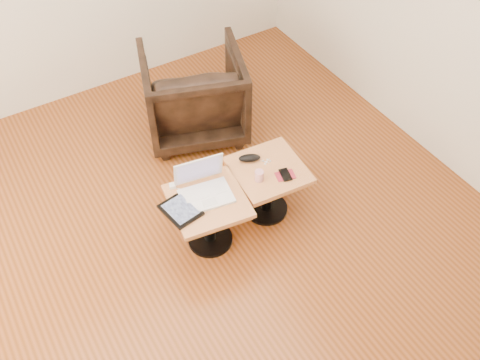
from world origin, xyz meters
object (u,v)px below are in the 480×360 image
side_table_right (268,179)px  striped_cup (259,176)px  armchair (194,94)px  side_table_left (208,210)px  laptop (204,187)px

side_table_right → striped_cup: bearing=-148.9°
striped_cup → armchair: size_ratio=0.10×
side_table_right → side_table_left: bearing=-171.7°
side_table_right → laptop: laptop is taller
side_table_left → laptop: (0.01, 0.07, 0.16)m
laptop → striped_cup: size_ratio=4.80×
striped_cup → laptop: bearing=166.1°
laptop → armchair: bearing=75.2°
side_table_left → side_table_right: same height
armchair → side_table_left: bearing=85.5°
side_table_right → laptop: 0.53m
side_table_right → armchair: 1.13m
side_table_left → striped_cup: (0.40, -0.03, 0.15)m
striped_cup → side_table_left: bearing=176.2°
side_table_right → striped_cup: (-0.12, -0.06, 0.15)m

